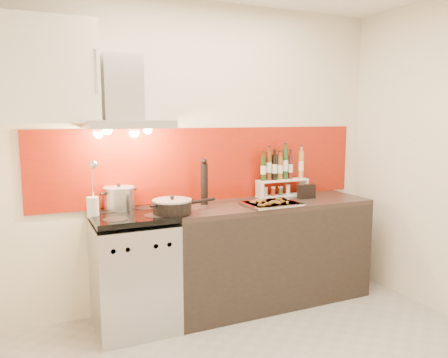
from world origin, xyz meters
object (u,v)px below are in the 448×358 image
counter (268,252)px  range_stove (134,272)px  saute_pan (173,206)px  stock_pot (119,198)px  baking_tray (271,203)px  pepper_mill (204,182)px

counter → range_stove: bearing=-179.8°
range_stove → saute_pan: (0.29, -0.12, 0.52)m
stock_pot → baking_tray: 1.24m
counter → pepper_mill: size_ratio=4.59×
stock_pot → pepper_mill: size_ratio=0.62×
saute_pan → baking_tray: saute_pan is taller
stock_pot → pepper_mill: bearing=-5.0°
range_stove → stock_pot: 0.59m
saute_pan → baking_tray: bearing=-0.8°
range_stove → stock_pot: size_ratio=3.75×
range_stove → counter: range_stove is taller
counter → baking_tray: size_ratio=3.84×
counter → baking_tray: (-0.06, -0.14, 0.47)m
pepper_mill → stock_pot: bearing=175.0°
range_stove → pepper_mill: bearing=11.4°
counter → saute_pan: saute_pan is taller
counter → saute_pan: 1.05m
counter → pepper_mill: bearing=167.4°
saute_pan → stock_pot: bearing=138.0°
saute_pan → counter: bearing=7.7°
pepper_mill → baking_tray: size_ratio=0.84×
saute_pan → baking_tray: 0.85m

